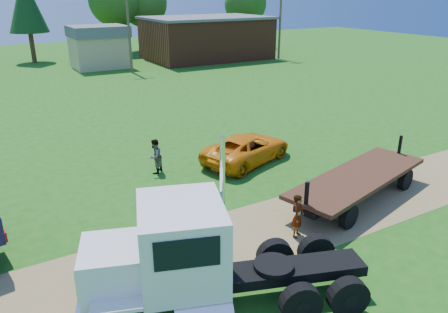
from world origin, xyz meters
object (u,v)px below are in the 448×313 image
white_semi_tractor (186,259)px  spectator_a (298,216)px  orange_pickup (247,148)px  flatbed_trailer (358,181)px

white_semi_tractor → spectator_a: size_ratio=4.94×
white_semi_tractor → orange_pickup: 11.65m
white_semi_tractor → orange_pickup: white_semi_tractor is taller
flatbed_trailer → orange_pickup: bearing=91.2°
flatbed_trailer → spectator_a: size_ratio=4.90×
white_semi_tractor → flatbed_trailer: bearing=34.5°
white_semi_tractor → spectator_a: 5.47m
flatbed_trailer → spectator_a: bearing=-179.5°
orange_pickup → spectator_a: (-2.49, -7.20, 0.09)m
flatbed_trailer → spectator_a: 4.33m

